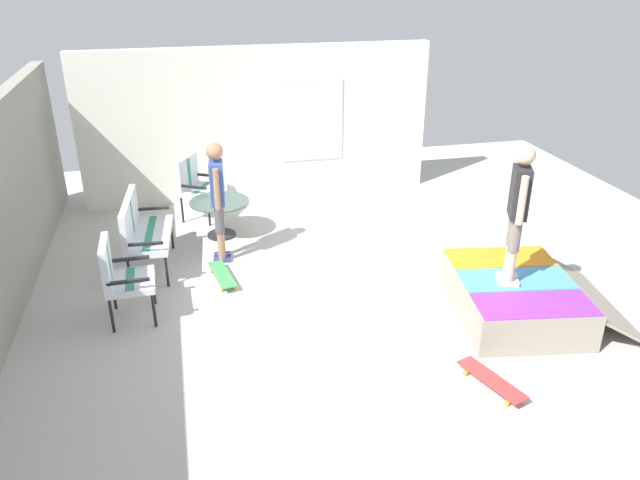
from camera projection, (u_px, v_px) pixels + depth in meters
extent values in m
cube|color=beige|center=(343.00, 298.00, 7.90)|extent=(12.00, 12.00, 0.10)
cube|color=white|center=(259.00, 124.00, 10.58)|extent=(0.20, 6.00, 2.61)
cube|color=silver|center=(311.00, 120.00, 10.65)|extent=(0.03, 1.10, 1.40)
cube|color=gray|center=(513.00, 297.00, 7.36)|extent=(1.94, 1.60, 0.46)
cube|color=purple|center=(535.00, 305.00, 6.74)|extent=(0.76, 1.38, 0.01)
cube|color=#4C99D8|center=(516.00, 279.00, 7.26)|extent=(0.76, 1.38, 0.01)
cube|color=orange|center=(499.00, 257.00, 7.79)|extent=(0.76, 1.38, 0.01)
cylinder|color=#B2B2B7|center=(462.00, 283.00, 7.23)|extent=(1.67, 0.31, 0.05)
cube|color=gray|center=(591.00, 295.00, 7.44)|extent=(1.79, 0.92, 0.39)
cylinder|color=black|center=(167.00, 271.00, 7.98)|extent=(0.04, 0.04, 0.44)
cylinder|color=black|center=(172.00, 235.00, 9.03)|extent=(0.04, 0.04, 0.44)
cylinder|color=black|center=(130.00, 274.00, 7.91)|extent=(0.04, 0.04, 0.44)
cylinder|color=black|center=(139.00, 237.00, 8.96)|extent=(0.04, 0.04, 0.44)
cube|color=silver|center=(150.00, 236.00, 8.36)|extent=(1.29, 0.64, 0.08)
cube|color=#338C66|center=(150.00, 233.00, 8.34)|extent=(1.21, 0.18, 0.00)
cube|color=silver|center=(129.00, 217.00, 8.20)|extent=(1.25, 0.17, 0.50)
cube|color=#338C66|center=(129.00, 217.00, 8.20)|extent=(0.11, 0.09, 0.46)
cube|color=black|center=(144.00, 244.00, 7.75)|extent=(0.07, 0.47, 0.04)
cube|color=black|center=(152.00, 209.00, 8.83)|extent=(0.07, 0.47, 0.04)
cylinder|color=black|center=(209.00, 213.00, 9.79)|extent=(0.04, 0.04, 0.44)
cylinder|color=black|center=(223.00, 201.00, 10.26)|extent=(0.04, 0.04, 0.44)
cylinder|color=black|center=(182.00, 210.00, 9.91)|extent=(0.04, 0.04, 0.44)
cylinder|color=black|center=(197.00, 198.00, 10.38)|extent=(0.04, 0.04, 0.44)
cube|color=silver|center=(202.00, 190.00, 9.97)|extent=(0.81, 0.78, 0.08)
cube|color=#338C66|center=(201.00, 188.00, 9.96)|extent=(0.56, 0.37, 0.00)
cube|color=silver|center=(187.00, 172.00, 9.91)|extent=(0.58, 0.37, 0.50)
cube|color=#338C66|center=(187.00, 172.00, 9.91)|extent=(0.13, 0.12, 0.46)
cube|color=black|center=(193.00, 187.00, 9.65)|extent=(0.26, 0.43, 0.04)
cube|color=black|center=(209.00, 175.00, 10.16)|extent=(0.26, 0.43, 0.04)
cylinder|color=black|center=(154.00, 310.00, 7.11)|extent=(0.04, 0.04, 0.44)
cylinder|color=black|center=(153.00, 288.00, 7.58)|extent=(0.04, 0.04, 0.44)
cylinder|color=black|center=(112.00, 316.00, 7.00)|extent=(0.04, 0.04, 0.44)
cylinder|color=black|center=(114.00, 293.00, 7.47)|extent=(0.04, 0.04, 0.44)
cube|color=silver|center=(131.00, 282.00, 7.18)|extent=(0.63, 0.57, 0.08)
cube|color=#338C66|center=(130.00, 279.00, 7.16)|extent=(0.58, 0.11, 0.00)
cube|color=silver|center=(106.00, 262.00, 7.01)|extent=(0.62, 0.10, 0.50)
cube|color=#338C66|center=(106.00, 262.00, 7.01)|extent=(0.10, 0.09, 0.46)
cube|color=black|center=(128.00, 282.00, 6.86)|extent=(0.05, 0.47, 0.04)
cube|color=black|center=(129.00, 259.00, 7.37)|extent=(0.05, 0.47, 0.04)
cylinder|color=black|center=(221.00, 219.00, 9.42)|extent=(0.06, 0.06, 0.55)
cylinder|color=black|center=(222.00, 235.00, 9.52)|extent=(0.44, 0.44, 0.03)
cylinder|color=#425651|center=(219.00, 202.00, 9.29)|extent=(0.90, 0.90, 0.02)
cube|color=navy|center=(222.00, 260.00, 8.71)|extent=(0.13, 0.25, 0.05)
cylinder|color=#9E7051|center=(221.00, 245.00, 8.62)|extent=(0.10, 0.10, 0.40)
cylinder|color=#4C4C51|center=(219.00, 219.00, 8.45)|extent=(0.13, 0.13, 0.40)
cube|color=navy|center=(222.00, 255.00, 8.87)|extent=(0.13, 0.25, 0.05)
cylinder|color=#9E7051|center=(221.00, 240.00, 8.77)|extent=(0.10, 0.10, 0.40)
cylinder|color=#4C4C51|center=(219.00, 214.00, 8.60)|extent=(0.13, 0.13, 0.40)
cube|color=#334C99|center=(217.00, 183.00, 8.32)|extent=(0.34, 0.21, 0.59)
sphere|color=#9E7051|center=(214.00, 151.00, 8.13)|extent=(0.23, 0.23, 0.23)
cylinder|color=#9E7051|center=(217.00, 189.00, 8.14)|extent=(0.08, 0.08, 0.56)
cylinder|color=#9E7051|center=(217.00, 179.00, 8.50)|extent=(0.08, 0.08, 0.56)
cube|color=silver|center=(506.00, 276.00, 7.27)|extent=(0.19, 0.26, 0.05)
cylinder|color=beige|center=(509.00, 259.00, 7.18)|extent=(0.10, 0.10, 0.39)
cylinder|color=slate|center=(513.00, 229.00, 7.02)|extent=(0.13, 0.13, 0.39)
cube|color=silver|center=(508.00, 283.00, 7.12)|extent=(0.19, 0.26, 0.05)
cylinder|color=beige|center=(511.00, 266.00, 7.03)|extent=(0.10, 0.10, 0.39)
cylinder|color=slate|center=(515.00, 235.00, 6.87)|extent=(0.13, 0.13, 0.39)
cube|color=#262628|center=(520.00, 192.00, 6.74)|extent=(0.36, 0.29, 0.57)
sphere|color=beige|center=(525.00, 155.00, 6.56)|extent=(0.22, 0.22, 0.22)
cylinder|color=beige|center=(517.00, 188.00, 6.93)|extent=(0.08, 0.08, 0.54)
cylinder|color=beige|center=(522.00, 201.00, 6.57)|extent=(0.08, 0.08, 0.54)
cube|color=#3F8C4C|center=(222.00, 274.00, 8.18)|extent=(0.82, 0.33, 0.02)
cylinder|color=gold|center=(223.00, 268.00, 8.47)|extent=(0.06, 0.04, 0.06)
cylinder|color=gold|center=(212.00, 270.00, 8.41)|extent=(0.06, 0.04, 0.06)
cylinder|color=gold|center=(234.00, 287.00, 8.00)|extent=(0.06, 0.04, 0.06)
cylinder|color=gold|center=(222.00, 289.00, 7.94)|extent=(0.06, 0.04, 0.06)
cube|color=#B23838|center=(492.00, 379.00, 6.15)|extent=(0.82, 0.45, 0.02)
cylinder|color=gold|center=(476.00, 368.00, 6.43)|extent=(0.06, 0.05, 0.06)
cylinder|color=gold|center=(465.00, 373.00, 6.36)|extent=(0.06, 0.05, 0.06)
cylinder|color=gold|center=(518.00, 397.00, 6.00)|extent=(0.06, 0.05, 0.06)
cylinder|color=gold|center=(506.00, 403.00, 5.93)|extent=(0.06, 0.05, 0.06)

